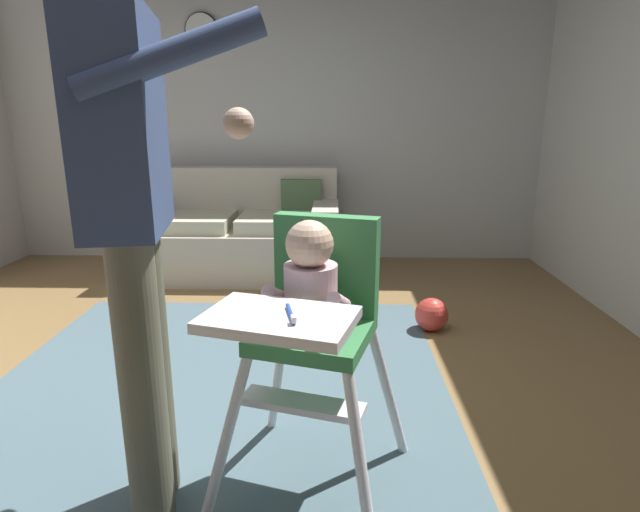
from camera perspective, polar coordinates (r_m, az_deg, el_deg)
The scene contains 8 objects.
ground at distance 2.43m, azimuth -12.11°, elevation -17.95°, with size 6.34×6.95×0.10m, color olive.
wall_far at distance 4.71m, azimuth -5.28°, elevation 16.56°, with size 5.54×0.06×2.78m, color #BBBDB9.
area_rug at distance 2.38m, azimuth -12.77°, elevation -17.30°, with size 2.22×2.88×0.01m, color #4B636D.
couch at distance 4.33m, azimuth -8.89°, elevation 2.51°, with size 1.65×0.86×0.86m.
high_chair at distance 1.67m, azimuth -0.79°, elevation -5.66°, with size 0.74×0.83×0.97m.
adult_standing at distance 1.60m, azimuth -20.19°, elevation 4.24°, with size 0.57×0.50×1.74m.
toy_ball at distance 3.22m, azimuth 12.31°, elevation -6.38°, with size 0.20×0.20×0.20m, color #D13D33.
wall_clock at distance 4.82m, azimuth -13.05°, elevation 23.30°, with size 0.29×0.04×0.29m.
Camera 1 is at (0.54, -1.98, 1.26)m, focal length 28.74 mm.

